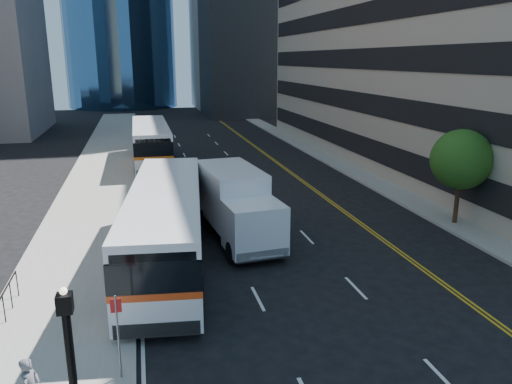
% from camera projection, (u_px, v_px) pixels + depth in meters
% --- Properties ---
extents(ground, '(160.00, 160.00, 0.00)m').
position_uv_depth(ground, '(366.00, 314.00, 17.79)').
color(ground, black).
rests_on(ground, ground).
extents(sidewalk_west, '(5.00, 90.00, 0.15)m').
position_uv_depth(sidewalk_west, '(103.00, 174.00, 38.97)').
color(sidewalk_west, gray).
rests_on(sidewalk_west, ground).
extents(sidewalk_east, '(2.00, 90.00, 0.15)m').
position_uv_depth(sidewalk_east, '(336.00, 163.00, 43.27)').
color(sidewalk_east, gray).
rests_on(sidewalk_east, ground).
extents(street_tree, '(3.20, 3.20, 5.10)m').
position_uv_depth(street_tree, '(461.00, 160.00, 26.36)').
color(street_tree, '#332114').
rests_on(street_tree, sidewalk_east).
extents(bus_front, '(4.37, 13.66, 3.46)m').
position_uv_depth(bus_front, '(166.00, 223.00, 21.63)').
color(bus_front, silver).
rests_on(bus_front, ground).
extents(bus_rear, '(3.00, 13.30, 3.43)m').
position_uv_depth(bus_rear, '(151.00, 142.00, 42.92)').
color(bus_rear, white).
rests_on(bus_rear, ground).
extents(box_truck, '(3.25, 7.53, 3.50)m').
position_uv_depth(box_truck, '(237.00, 204.00, 24.63)').
color(box_truck, white).
rests_on(box_truck, ground).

